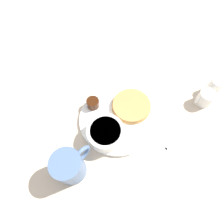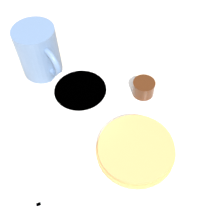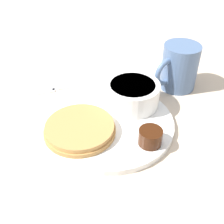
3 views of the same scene
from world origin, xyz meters
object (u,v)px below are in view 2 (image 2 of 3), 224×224
bowl (81,97)px  coffee_mug (39,52)px  plate (114,127)px  fork (36,193)px

bowl → coffee_mug: size_ratio=0.97×
coffee_mug → plate: bearing=22.5°
plate → bowl: size_ratio=2.26×
plate → fork: (0.06, -0.16, -0.00)m
bowl → plate: bearing=30.7°
bowl → coffee_mug: (-0.13, -0.04, 0.01)m
bowl → coffee_mug: bearing=-161.8°
bowl → fork: bowl is taller
plate → fork: 0.17m
plate → fork: plate is taller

